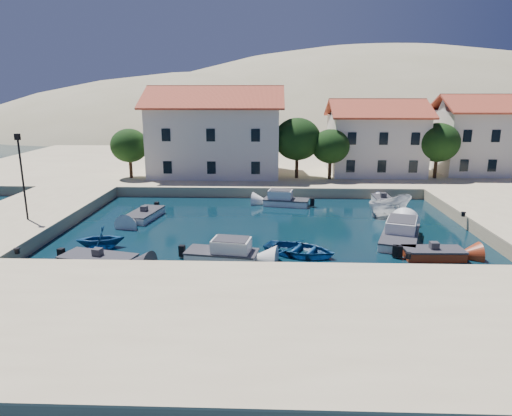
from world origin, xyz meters
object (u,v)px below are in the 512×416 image
at_px(building_right, 479,133).
at_px(cabin_cruiser_east, 400,235).
at_px(lamppost, 21,169).
at_px(cabin_cruiser_south, 222,253).
at_px(rowboat_south, 300,254).
at_px(building_left, 216,130).
at_px(building_mid, 375,136).
at_px(boat_east, 389,215).

bearing_deg(building_right, cabin_cruiser_east, -122.56).
xyz_separation_m(building_right, lamppost, (-41.50, -22.00, -0.72)).
distance_m(cabin_cruiser_south, rowboat_south, 5.01).
height_order(building_left, cabin_cruiser_south, building_left).
distance_m(building_left, building_mid, 18.04).
height_order(rowboat_south, boat_east, boat_east).
height_order(building_mid, building_right, building_right).
distance_m(cabin_cruiser_south, boat_east, 17.19).
bearing_deg(building_right, rowboat_south, -130.06).
xyz_separation_m(rowboat_south, cabin_cruiser_east, (7.07, 2.83, 0.48)).
relative_size(building_mid, cabin_cruiser_east, 1.70).
height_order(building_mid, lamppost, building_mid).
bearing_deg(building_mid, boat_east, -96.54).
bearing_deg(building_right, boat_east, -130.66).
bearing_deg(building_mid, cabin_cruiser_east, -97.19).
distance_m(building_left, cabin_cruiser_south, 26.03).
bearing_deg(cabin_cruiser_south, cabin_cruiser_east, 27.87).
xyz_separation_m(building_left, building_right, (30.00, 2.00, -0.46)).
distance_m(cabin_cruiser_south, cabin_cruiser_east, 12.57).
bearing_deg(building_mid, building_left, -176.82).
distance_m(lamppost, cabin_cruiser_east, 27.07).
xyz_separation_m(cabin_cruiser_south, rowboat_south, (4.83, 1.24, -0.48)).
bearing_deg(cabin_cruiser_south, rowboat_south, 23.35).
bearing_deg(building_left, cabin_cruiser_south, -82.54).
xyz_separation_m(cabin_cruiser_south, cabin_cruiser_east, (11.90, 4.07, -0.00)).
relative_size(cabin_cruiser_south, cabin_cruiser_east, 0.74).
height_order(rowboat_south, cabin_cruiser_east, cabin_cruiser_east).
distance_m(building_right, lamppost, 46.98).
distance_m(rowboat_south, cabin_cruiser_east, 7.63).
bearing_deg(rowboat_south, cabin_cruiser_east, -44.67).
relative_size(lamppost, cabin_cruiser_east, 1.01).
xyz_separation_m(lamppost, cabin_cruiser_east, (26.70, -1.17, -4.28)).
distance_m(building_mid, rowboat_south, 27.38).
bearing_deg(rowboat_south, building_right, -16.57).
distance_m(building_mid, lamppost, 36.21).
bearing_deg(cabin_cruiser_south, boat_east, 49.96).
relative_size(rowboat_south, boat_east, 1.04).
xyz_separation_m(building_right, cabin_cruiser_east, (-14.80, -23.17, -5.00)).
height_order(cabin_cruiser_south, rowboat_south, cabin_cruiser_south).
bearing_deg(lamppost, building_right, 27.93).
bearing_deg(boat_east, lamppost, 72.67).
height_order(building_right, lamppost, building_right).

